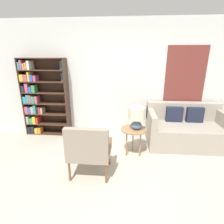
{
  "coord_description": "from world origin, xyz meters",
  "views": [
    {
      "loc": [
        0.25,
        -2.14,
        1.91
      ],
      "look_at": [
        -0.0,
        0.95,
        0.9
      ],
      "focal_mm": 28.0,
      "sensor_mm": 36.0,
      "label": 1
    }
  ],
  "objects_px": {
    "armchair": "(89,148)",
    "side_table": "(134,132)",
    "bookshelf": "(40,99)",
    "table_lamp": "(137,116)",
    "couch": "(185,129)"
  },
  "relations": [
    {
      "from": "armchair",
      "to": "table_lamp",
      "type": "distance_m",
      "value": 1.12
    },
    {
      "from": "side_table",
      "to": "table_lamp",
      "type": "height_order",
      "value": "table_lamp"
    },
    {
      "from": "bookshelf",
      "to": "side_table",
      "type": "relative_size",
      "value": 3.35
    },
    {
      "from": "couch",
      "to": "table_lamp",
      "type": "relative_size",
      "value": 3.73
    },
    {
      "from": "armchair",
      "to": "side_table",
      "type": "xyz_separation_m",
      "value": [
        0.73,
        0.75,
        -0.03
      ]
    },
    {
      "from": "couch",
      "to": "armchair",
      "type": "bearing_deg",
      "value": -145.45
    },
    {
      "from": "bookshelf",
      "to": "side_table",
      "type": "distance_m",
      "value": 2.44
    },
    {
      "from": "side_table",
      "to": "bookshelf",
      "type": "bearing_deg",
      "value": 159.31
    },
    {
      "from": "bookshelf",
      "to": "armchair",
      "type": "relative_size",
      "value": 2.05
    },
    {
      "from": "armchair",
      "to": "table_lamp",
      "type": "height_order",
      "value": "table_lamp"
    },
    {
      "from": "couch",
      "to": "side_table",
      "type": "relative_size",
      "value": 2.95
    },
    {
      "from": "armchair",
      "to": "couch",
      "type": "bearing_deg",
      "value": 34.55
    },
    {
      "from": "bookshelf",
      "to": "couch",
      "type": "bearing_deg",
      "value": -4.98
    },
    {
      "from": "bookshelf",
      "to": "armchair",
      "type": "height_order",
      "value": "bookshelf"
    },
    {
      "from": "bookshelf",
      "to": "table_lamp",
      "type": "bearing_deg",
      "value": -20.57
    }
  ]
}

